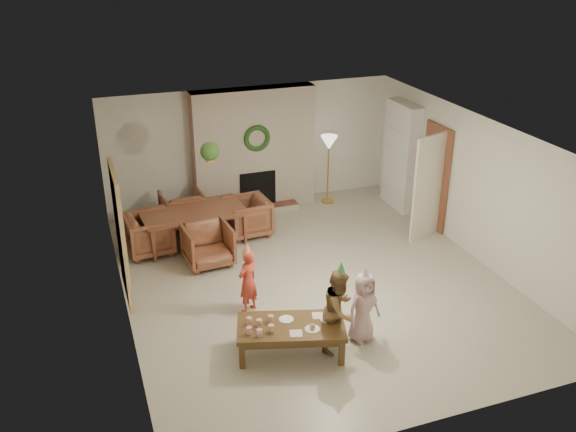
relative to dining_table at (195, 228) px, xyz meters
name	(u,v)px	position (x,y,z in m)	size (l,w,h in m)	color
floor	(313,280)	(1.56, -1.97, -0.33)	(7.00, 7.00, 0.00)	#B7B29E
ceiling	(316,135)	(1.56, -1.97, 2.17)	(7.00, 7.00, 0.00)	white
wall_back	(251,146)	(1.56, 1.53, 0.92)	(7.00, 7.00, 0.00)	silver
wall_front	(434,335)	(1.56, -5.47, 0.92)	(7.00, 7.00, 0.00)	silver
wall_left	(119,241)	(-1.44, -1.97, 0.92)	(7.00, 7.00, 0.00)	silver
wall_right	(476,188)	(4.56, -1.97, 0.92)	(7.00, 7.00, 0.00)	silver
fireplace_mass	(254,149)	(1.56, 1.33, 0.92)	(2.50, 0.40, 2.50)	maroon
fireplace_hearth	(260,209)	(1.56, 0.98, -0.27)	(1.60, 0.30, 0.12)	#5B1919
fireplace_firebox	(257,189)	(1.56, 1.15, 0.12)	(0.75, 0.12, 0.75)	black
fireplace_wreath	(257,138)	(1.56, 1.10, 1.22)	(0.54, 0.54, 0.10)	#1B4218
floor_lamp_base	(327,201)	(3.08, 1.03, -0.31)	(0.27, 0.27, 0.03)	gold
floor_lamp_post	(328,172)	(3.08, 1.03, 0.35)	(0.03, 0.03, 1.32)	gold
floor_lamp_shade	(329,143)	(3.08, 1.03, 0.99)	(0.35, 0.35, 0.29)	beige
bookshelf_carcass	(401,156)	(4.40, 0.33, 0.77)	(0.30, 1.00, 2.20)	white
bookshelf_shelf_a	(398,186)	(4.38, 0.33, 0.12)	(0.30, 0.92, 0.03)	white
bookshelf_shelf_b	(400,168)	(4.38, 0.33, 0.52)	(0.30, 0.92, 0.03)	white
bookshelf_shelf_c	(401,149)	(4.38, 0.33, 0.92)	(0.30, 0.92, 0.03)	white
bookshelf_shelf_d	(403,130)	(4.38, 0.33, 1.32)	(0.30, 0.92, 0.03)	white
books_row_lower	(401,182)	(4.36, 0.18, 0.26)	(0.20, 0.40, 0.24)	maroon
books_row_mid	(398,161)	(4.36, 0.38, 0.66)	(0.20, 0.44, 0.24)	#274B90
books_row_upper	(403,145)	(4.36, 0.23, 1.05)	(0.20, 0.36, 0.22)	gold
door_frame	(435,177)	(4.52, -0.77, 0.69)	(0.05, 0.86, 2.04)	brown
door_leaf	(428,188)	(4.14, -1.15, 0.67)	(0.05, 0.80, 2.00)	beige
curtain_panel	(121,234)	(-1.40, -1.77, 0.92)	(0.06, 1.20, 2.00)	beige
dining_table	(195,228)	(0.00, 0.00, 0.00)	(1.87, 1.04, 0.66)	brown
dining_chair_near	(208,245)	(0.06, -0.82, 0.03)	(0.78, 0.80, 0.73)	brown
dining_chair_far	(183,210)	(-0.06, 0.82, 0.03)	(0.78, 0.80, 0.73)	brown
dining_chair_left	(150,234)	(-0.82, -0.06, 0.03)	(0.78, 0.80, 0.73)	brown
dining_chair_right	(247,217)	(1.02, 0.08, 0.03)	(0.78, 0.80, 0.73)	brown
hanging_plant_cord	(209,138)	(0.26, -0.47, 1.82)	(0.01, 0.01, 0.70)	tan
hanging_plant_pot	(210,158)	(0.26, -0.47, 1.47)	(0.16, 0.16, 0.12)	#AF7438
hanging_plant_foliage	(210,151)	(0.26, -0.47, 1.59)	(0.32, 0.32, 0.32)	#274E1A
coffee_table_top	(291,327)	(0.55, -3.66, 0.08)	(1.45, 0.72, 0.07)	#533A1B
coffee_table_apron	(291,332)	(0.55, -3.66, 0.01)	(1.34, 0.61, 0.09)	#533A1B
coffee_leg_fl	(242,356)	(-0.16, -3.76, -0.14)	(0.08, 0.08, 0.38)	#533A1B
coffee_leg_fr	(342,353)	(1.10, -4.13, -0.14)	(0.08, 0.08, 0.38)	#533A1B
coffee_leg_bl	(243,330)	(0.01, -3.19, -0.14)	(0.08, 0.08, 0.38)	#533A1B
coffee_leg_br	(336,327)	(1.27, -3.57, -0.14)	(0.08, 0.08, 0.38)	#533A1B
cup_a	(249,330)	(-0.03, -3.66, 0.17)	(0.08, 0.08, 0.10)	silver
cup_b	(249,321)	(0.04, -3.45, 0.17)	(0.08, 0.08, 0.10)	silver
cup_c	(260,333)	(0.08, -3.75, 0.17)	(0.08, 0.08, 0.10)	silver
cup_d	(259,323)	(0.15, -3.54, 0.17)	(0.08, 0.08, 0.10)	silver
cup_e	(271,328)	(0.26, -3.71, 0.17)	(0.08, 0.08, 0.10)	silver
cup_f	(271,319)	(0.32, -3.50, 0.17)	(0.08, 0.08, 0.10)	silver
plate_a	(286,319)	(0.54, -3.52, 0.12)	(0.20, 0.20, 0.01)	white
plate_b	(312,329)	(0.79, -3.85, 0.12)	(0.20, 0.20, 0.01)	white
plate_c	(327,319)	(1.06, -3.70, 0.12)	(0.20, 0.20, 0.01)	white
food_scoop	(312,326)	(0.79, -3.85, 0.16)	(0.08, 0.08, 0.08)	tan
napkin_left	(296,333)	(0.55, -3.87, 0.12)	(0.17, 0.17, 0.01)	#E5A9AF
napkin_right	(318,316)	(0.98, -3.58, 0.12)	(0.17, 0.17, 0.01)	#E5A9AF
child_red	(248,281)	(0.30, -2.48, 0.19)	(0.37, 0.25, 1.03)	#BF3829
party_hat_red	(247,248)	(0.30, -2.48, 0.74)	(0.14, 0.14, 0.19)	gold
child_plaid	(340,310)	(1.22, -3.76, 0.27)	(0.58, 0.46, 1.20)	#993A29
party_hat_plaid	(341,268)	(1.22, -3.76, 0.92)	(0.14, 0.14, 0.20)	green
child_pink	(363,307)	(1.61, -3.70, 0.19)	(0.51, 0.33, 1.04)	#CBA2A5
party_hat_pink	(366,272)	(1.61, -3.70, 0.76)	(0.14, 0.14, 0.19)	silver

